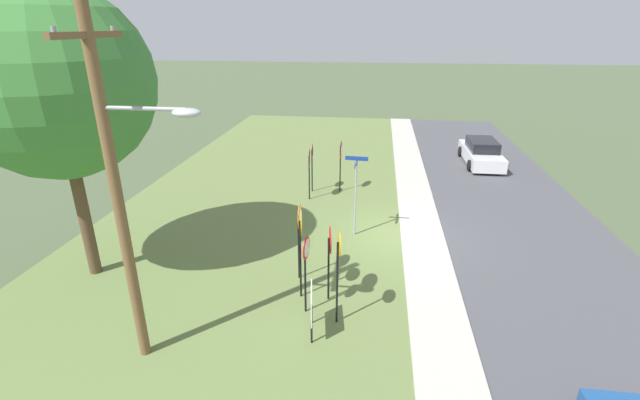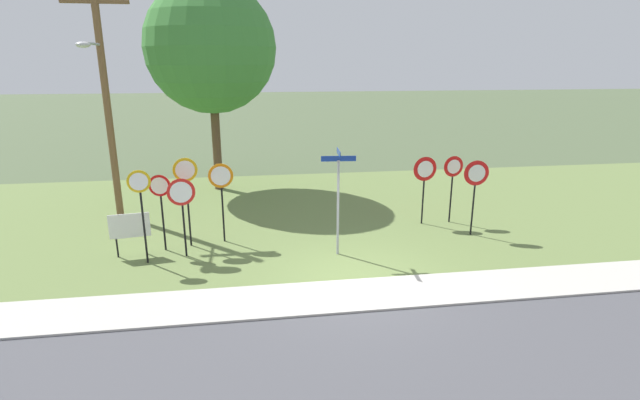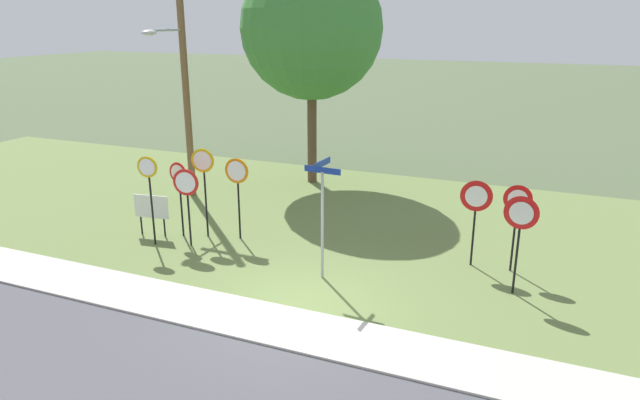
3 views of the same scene
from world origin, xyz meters
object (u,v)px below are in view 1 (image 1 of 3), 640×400
at_px(notice_board, 311,305).
at_px(oak_tree_left, 55,83).
at_px(stop_sign_far_center, 339,260).
at_px(yield_sign_near_left, 341,154).
at_px(yield_sign_near_right, 313,156).
at_px(street_name_post, 356,189).
at_px(yield_sign_far_left, 310,162).
at_px(stop_sign_far_left, 330,248).
at_px(parked_sedan_distant, 481,153).
at_px(stop_sign_far_right, 299,226).
at_px(stop_sign_near_left, 306,259).
at_px(stop_sign_near_right, 301,236).
at_px(utility_pole, 120,179).

xyz_separation_m(notice_board, oak_tree_left, (2.05, 7.27, 5.03)).
relative_size(stop_sign_far_center, notice_board, 2.09).
height_order(yield_sign_near_left, yield_sign_near_right, yield_sign_near_left).
bearing_deg(street_name_post, yield_sign_far_left, 37.61).
relative_size(stop_sign_far_left, yield_sign_far_left, 0.98).
xyz_separation_m(stop_sign_far_left, yield_sign_near_left, (8.80, 0.45, 0.15)).
xyz_separation_m(stop_sign_far_left, parked_sedan_distant, (14.33, -7.01, -1.05)).
relative_size(yield_sign_near_left, notice_board, 1.93).
relative_size(stop_sign_far_right, yield_sign_near_right, 1.06).
height_order(stop_sign_near_left, notice_board, stop_sign_near_left).
distance_m(stop_sign_near_right, oak_tree_left, 7.82).
distance_m(yield_sign_near_left, notice_board, 10.37).
relative_size(stop_sign_far_right, oak_tree_left, 0.29).
bearing_deg(utility_pole, oak_tree_left, 47.16).
distance_m(yield_sign_near_left, yield_sign_far_left, 1.73).
height_order(yield_sign_near_right, street_name_post, street_name_post).
distance_m(yield_sign_near_right, notice_board, 10.30).
xyz_separation_m(stop_sign_far_center, yield_sign_near_left, (9.80, 0.78, -0.05)).
bearing_deg(parked_sedan_distant, yield_sign_near_right, 122.31).
relative_size(oak_tree_left, parked_sedan_distant, 1.85).
xyz_separation_m(stop_sign_far_center, yield_sign_near_right, (9.63, 2.08, -0.14)).
bearing_deg(yield_sign_far_left, stop_sign_far_right, -177.76).
height_order(stop_sign_far_center, utility_pole, utility_pole).
height_order(yield_sign_far_left, notice_board, yield_sign_far_left).
height_order(stop_sign_near_left, stop_sign_far_right, stop_sign_far_right).
bearing_deg(stop_sign_far_left, utility_pole, 115.32).
distance_m(stop_sign_near_right, yield_sign_near_left, 8.76).
bearing_deg(street_name_post, utility_pole, 152.08).
bearing_deg(notice_board, yield_sign_near_left, -7.38).
bearing_deg(oak_tree_left, stop_sign_near_right, -94.08).
bearing_deg(yield_sign_near_left, yield_sign_far_left, 136.91).
xyz_separation_m(notice_board, parked_sedan_distant, (15.85, -7.29, -0.23)).
relative_size(yield_sign_near_left, street_name_post, 0.80).
distance_m(utility_pole, parked_sedan_distant, 20.69).
xyz_separation_m(utility_pole, notice_board, (1.25, -3.72, -3.58)).
height_order(yield_sign_near_right, yield_sign_far_left, yield_sign_far_left).
xyz_separation_m(yield_sign_near_right, parked_sedan_distant, (5.70, -8.76, -1.11)).
bearing_deg(yield_sign_near_right, stop_sign_near_left, -177.62).
bearing_deg(stop_sign_near_left, oak_tree_left, 86.38).
bearing_deg(stop_sign_far_center, street_name_post, -10.99).
xyz_separation_m(stop_sign_near_left, oak_tree_left, (1.18, 7.00, 4.24)).
xyz_separation_m(stop_sign_far_right, yield_sign_near_left, (7.78, -0.58, 0.03)).
bearing_deg(oak_tree_left, utility_pole, -132.84).
relative_size(stop_sign_near_right, street_name_post, 0.89).
bearing_deg(stop_sign_far_right, stop_sign_far_center, -149.28).
height_order(street_name_post, utility_pole, utility_pole).
bearing_deg(yield_sign_near_left, stop_sign_far_left, -172.78).
bearing_deg(street_name_post, parked_sedan_distant, -28.72).
bearing_deg(street_name_post, oak_tree_left, 119.49).
height_order(stop_sign_near_right, stop_sign_far_right, stop_sign_near_right).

